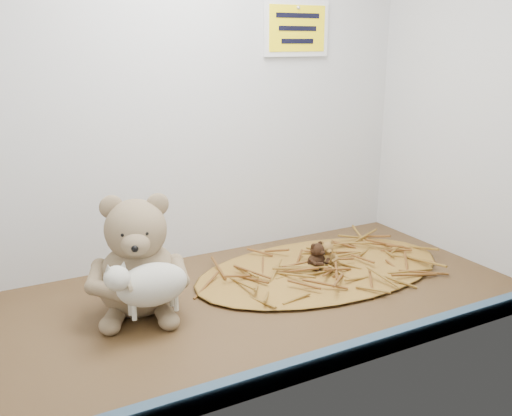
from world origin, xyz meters
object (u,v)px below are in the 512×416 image
main_teddy (137,255)px  mini_teddy_tan (326,253)px  toy_lamb (152,285)px  mini_teddy_brown (317,255)px

main_teddy → mini_teddy_tan: 45.78cm
main_teddy → toy_lamb: bearing=-71.7°
toy_lamb → mini_teddy_brown: bearing=11.3°
mini_teddy_tan → main_teddy: bearing=-170.8°
mini_teddy_tan → mini_teddy_brown: (-3.02, -0.40, 0.18)cm
main_teddy → mini_teddy_brown: (42.10, -0.22, -7.56)cm
main_teddy → mini_teddy_brown: 42.78cm
mini_teddy_tan → mini_teddy_brown: mini_teddy_brown is taller
main_teddy → toy_lamb: 9.14cm
mini_teddy_brown → toy_lamb: bearing=176.9°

